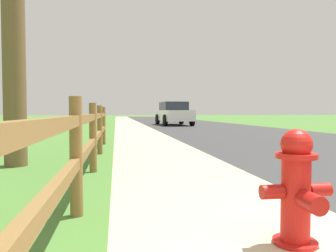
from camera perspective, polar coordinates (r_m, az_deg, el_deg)
ground_plane at (r=25.90m, az=-4.66°, el=0.46°), size 120.00×120.00×0.00m
road_asphalt at (r=28.35m, az=2.11°, el=0.65°), size 7.00×66.00×0.01m
curb_concrete at (r=27.84m, az=-11.14°, el=0.57°), size 6.00×66.00×0.01m
grass_verge at (r=27.94m, az=-14.21°, el=0.55°), size 5.00×66.00×0.00m
fire_hydrant at (r=2.44m, az=21.34°, el=-9.79°), size 0.50×0.43×0.80m
rail_fence at (r=5.05m, az=-12.84°, el=-1.07°), size 0.11×8.56×1.05m
parked_suv_white at (r=22.56m, az=0.98°, el=2.22°), size 2.13×4.82×1.57m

